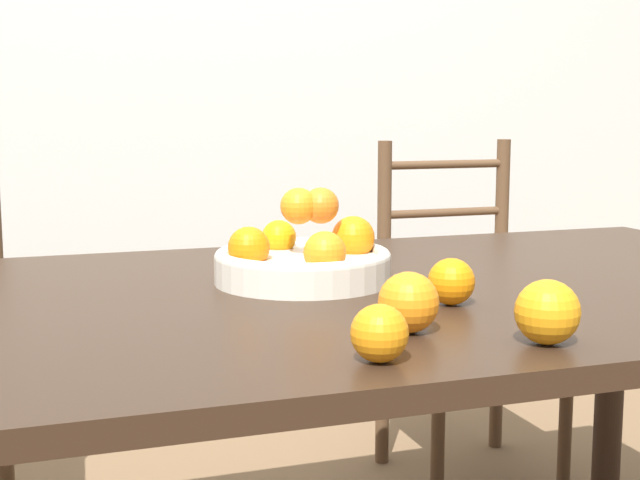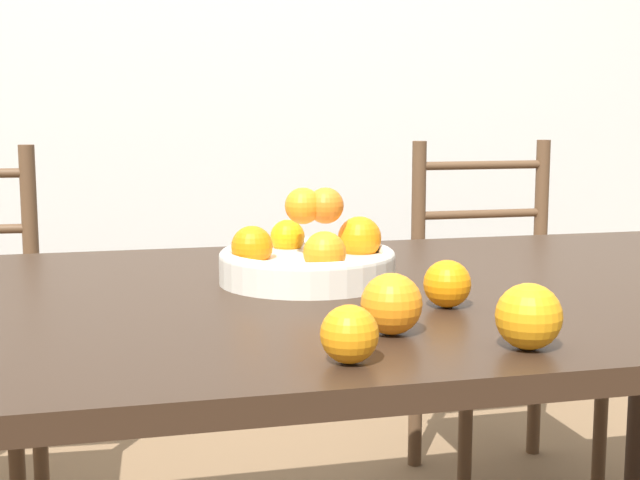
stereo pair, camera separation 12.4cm
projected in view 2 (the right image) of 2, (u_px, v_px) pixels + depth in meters
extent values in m
cube|color=beige|center=(223.00, 26.00, 2.89)|extent=(8.00, 0.06, 2.60)
cube|color=black|center=(356.00, 299.00, 1.48)|extent=(1.87, 1.02, 0.03)
cylinder|color=beige|center=(307.00, 269.00, 1.53)|extent=(0.30, 0.30, 0.05)
torus|color=beige|center=(307.00, 256.00, 1.53)|extent=(0.30, 0.30, 0.02)
sphere|color=orange|center=(359.00, 238.00, 1.56)|extent=(0.08, 0.08, 0.08)
sphere|color=orange|center=(288.00, 237.00, 1.61)|extent=(0.06, 0.06, 0.06)
sphere|color=orange|center=(252.00, 247.00, 1.49)|extent=(0.07, 0.07, 0.07)
sphere|color=orange|center=(325.00, 253.00, 1.43)|extent=(0.07, 0.07, 0.07)
sphere|color=orange|center=(326.00, 206.00, 1.52)|extent=(0.06, 0.06, 0.06)
sphere|color=orange|center=(303.00, 206.00, 1.51)|extent=(0.06, 0.06, 0.06)
sphere|color=orange|center=(349.00, 334.00, 1.04)|extent=(0.07, 0.07, 0.07)
sphere|color=orange|center=(391.00, 304.00, 1.17)|extent=(0.08, 0.08, 0.08)
sphere|color=orange|center=(529.00, 316.00, 1.10)|extent=(0.08, 0.08, 0.08)
sphere|color=orange|center=(447.00, 284.00, 1.33)|extent=(0.07, 0.07, 0.07)
cylinder|color=#513823|center=(18.00, 479.00, 1.97)|extent=(0.04, 0.04, 0.44)
cylinder|color=#513823|center=(35.00, 329.00, 2.28)|extent=(0.04, 0.04, 0.94)
cylinder|color=#513823|center=(465.00, 435.00, 2.23)|extent=(0.04, 0.04, 0.44)
cylinder|color=#513823|center=(600.00, 422.00, 2.32)|extent=(0.04, 0.04, 0.44)
cylinder|color=#513823|center=(417.00, 307.00, 2.54)|extent=(0.04, 0.04, 0.94)
cylinder|color=#513823|center=(538.00, 300.00, 2.63)|extent=(0.04, 0.04, 0.94)
cube|color=#513823|center=(506.00, 321.00, 2.42)|extent=(0.42, 0.40, 0.04)
cylinder|color=#513823|center=(480.00, 262.00, 2.57)|extent=(0.38, 0.02, 0.02)
cylinder|color=#513823|center=(481.00, 214.00, 2.55)|extent=(0.38, 0.02, 0.02)
cylinder|color=#513823|center=(482.00, 165.00, 2.53)|extent=(0.38, 0.02, 0.02)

